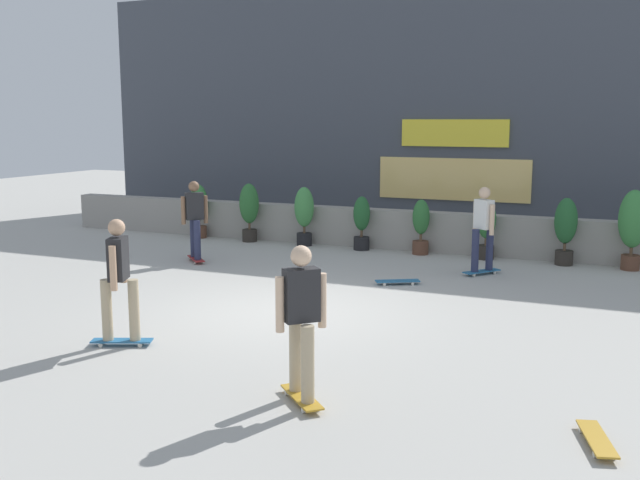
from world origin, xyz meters
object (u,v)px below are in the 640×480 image
potted_plant_0 (199,208)px  potted_plant_3 (362,221)px  potted_plant_2 (304,212)px  skater_by_wall_left (195,217)px  potted_plant_7 (633,223)px  potted_plant_6 (566,227)px  skater_by_wall_right (483,226)px  skater_far_right (119,276)px  potted_plant_1 (249,208)px  potted_plant_5 (486,228)px  skateboard_near_camera (597,439)px  skater_far_left (301,317)px  potted_plant_4 (421,225)px  skateboard_aside (398,281)px

potted_plant_0 → potted_plant_3: bearing=0.0°
potted_plant_2 → skater_by_wall_left: bearing=-115.8°
potted_plant_7 → potted_plant_6: bearing=180.0°
skater_by_wall_right → skater_far_right: same height
potted_plant_1 → potted_plant_5: (5.73, 0.00, -0.13)m
potted_plant_2 → skater_by_wall_left: skater_by_wall_left is taller
potted_plant_2 → potted_plant_6: size_ratio=1.00×
skater_by_wall_right → potted_plant_5: bearing=98.0°
potted_plant_0 → skateboard_near_camera: bearing=-41.4°
skater_far_left → skater_by_wall_left: (-5.24, 6.11, 0.00)m
skater_by_wall_left → skater_far_right: 5.71m
potted_plant_1 → potted_plant_7: (8.59, -0.00, 0.12)m
potted_plant_2 → skater_far_right: 7.99m
potted_plant_1 → skater_by_wall_right: size_ratio=0.84×
potted_plant_0 → potted_plant_1: bearing=0.0°
potted_plant_5 → potted_plant_7: 2.87m
potted_plant_4 → skater_by_wall_right: 2.33m
potted_plant_4 → skater_far_right: (-1.89, -7.94, 0.29)m
potted_plant_1 → skater_by_wall_left: skater_by_wall_left is taller
potted_plant_1 → skater_by_wall_left: (0.18, -2.68, 0.13)m
skater_far_left → skater_by_wall_left: 8.05m
skater_far_left → skateboard_aside: 5.84m
skater_by_wall_left → potted_plant_6: bearing=20.5°
potted_plant_5 → potted_plant_6: size_ratio=0.90×
potted_plant_0 → potted_plant_2: size_ratio=0.97×
potted_plant_6 → skater_far_left: (-1.91, -8.79, 0.15)m
potted_plant_3 → skater_far_left: 9.14m
skater_by_wall_left → skateboard_aside: bearing=-4.8°
potted_plant_4 → potted_plant_7: 4.30m
potted_plant_2 → skater_far_right: bearing=-83.3°
skater_by_wall_right → potted_plant_0: bearing=167.7°
potted_plant_1 → skater_by_wall_left: 2.69m
potted_plant_7 → skater_far_left: 9.34m
potted_plant_4 → skater_by_wall_left: bearing=-147.0°
skateboard_aside → potted_plant_3: bearing=120.6°
potted_plant_1 → skateboard_near_camera: 12.03m
potted_plant_0 → potted_plant_6: 8.76m
skater_far_left → skater_by_wall_right: (0.54, 7.18, 0.00)m
potted_plant_5 → potted_plant_4: bearing=180.0°
potted_plant_4 → potted_plant_7: (4.29, -0.00, 0.29)m
potted_plant_0 → potted_plant_3: (4.34, 0.00, -0.10)m
potted_plant_7 → skater_far_left: skater_far_left is taller
potted_plant_7 → potted_plant_0: bearing=180.0°
potted_plant_3 → skater_far_right: bearing=-93.6°
potted_plant_5 → skater_by_wall_left: 6.17m
potted_plant_7 → skater_by_wall_right: bearing=-148.6°
potted_plant_5 → skater_far_left: (-0.31, -8.79, 0.26)m
skater_far_right → potted_plant_1: bearing=106.9°
potted_plant_3 → potted_plant_6: 4.42m
potted_plant_1 → potted_plant_6: size_ratio=1.03×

